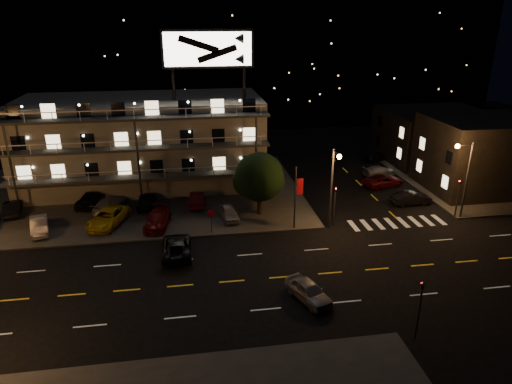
{
  "coord_description": "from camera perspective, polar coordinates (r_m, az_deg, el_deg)",
  "views": [
    {
      "loc": [
        -4.88,
        -30.67,
        19.48
      ],
      "look_at": [
        1.18,
        8.0,
        4.26
      ],
      "focal_mm": 32.0,
      "sensor_mm": 36.0,
      "label": 1
    }
  ],
  "objects": [
    {
      "name": "road_car_west",
      "position": [
        40.44,
        -9.9,
        -6.71
      ],
      "size": [
        2.53,
        5.35,
        1.48
      ],
      "primitive_type": "imported",
      "rotation": [
        0.0,
        0.0,
        3.16
      ],
      "color": "black",
      "rests_on": "ground"
    },
    {
      "name": "lot_car_3",
      "position": [
        45.67,
        -12.19,
        -3.29
      ],
      "size": [
        2.86,
        5.35,
        1.47
      ],
      "primitive_type": "imported",
      "rotation": [
        0.0,
        0.0,
        -0.16
      ],
      "color": "#5C0D0F",
      "rests_on": "curb_nw"
    },
    {
      "name": "lot_car_2",
      "position": [
        47.12,
        -18.01,
        -3.06
      ],
      "size": [
        4.21,
        6.08,
        1.54
      ],
      "primitive_type": "imported",
      "rotation": [
        0.0,
        0.0,
        -0.33
      ],
      "color": "gold",
      "rests_on": "curb_nw"
    },
    {
      "name": "side_car_0",
      "position": [
        52.85,
        18.83,
        -0.73
      ],
      "size": [
        4.49,
        1.69,
        1.46
      ],
      "primitive_type": "imported",
      "rotation": [
        0.0,
        0.0,
        1.6
      ],
      "color": "black",
      "rests_on": "ground"
    },
    {
      "name": "signal_sw",
      "position": [
        31.15,
        19.8,
        -13.07
      ],
      "size": [
        0.2,
        0.27,
        4.6
      ],
      "color": "#2D2D30",
      "rests_on": "ground"
    },
    {
      "name": "lot_car_4",
      "position": [
        46.19,
        -3.4,
        -2.64
      ],
      "size": [
        2.01,
        4.03,
        1.32
      ],
      "primitive_type": "imported",
      "rotation": [
        0.0,
        0.0,
        0.12
      ],
      "color": "gray",
      "rests_on": "curb_nw"
    },
    {
      "name": "motel",
      "position": [
        56.59,
        -13.83,
        6.16
      ],
      "size": [
        28.0,
        13.8,
        18.1
      ],
      "color": "gray",
      "rests_on": "ground"
    },
    {
      "name": "lot_car_7",
      "position": [
        50.6,
        -17.84,
        -1.44
      ],
      "size": [
        3.57,
        5.21,
        1.4
      ],
      "primitive_type": "imported",
      "rotation": [
        0.0,
        0.0,
        2.77
      ],
      "color": "gray",
      "rests_on": "curb_nw"
    },
    {
      "name": "side_car_2",
      "position": [
        61.28,
        15.15,
        2.57
      ],
      "size": [
        4.63,
        2.64,
        1.26
      ],
      "primitive_type": "imported",
      "rotation": [
        0.0,
        0.0,
        1.78
      ],
      "color": "gray",
      "rests_on": "ground"
    },
    {
      "name": "road_car_east",
      "position": [
        34.2,
        6.6,
        -12.18
      ],
      "size": [
        3.15,
        4.57,
        1.44
      ],
      "primitive_type": "imported",
      "rotation": [
        0.0,
        0.0,
        0.38
      ],
      "color": "gray",
      "rests_on": "ground"
    },
    {
      "name": "streetlight_nc",
      "position": [
        43.37,
        9.62,
        1.37
      ],
      "size": [
        0.44,
        1.92,
        8.0
      ],
      "color": "#2D2D30",
      "rests_on": "ground"
    },
    {
      "name": "stop_sign",
      "position": [
        43.12,
        -5.62,
        -3.2
      ],
      "size": [
        0.91,
        0.11,
        2.61
      ],
      "color": "#2D2D30",
      "rests_on": "ground"
    },
    {
      "name": "side_bldg_front",
      "position": [
        60.22,
        26.96,
        4.25
      ],
      "size": [
        14.06,
        10.0,
        8.5
      ],
      "color": "black",
      "rests_on": "ground"
    },
    {
      "name": "side_bldg_back",
      "position": [
        70.1,
        21.36,
        6.6
      ],
      "size": [
        14.06,
        12.0,
        7.0
      ],
      "color": "black",
      "rests_on": "ground"
    },
    {
      "name": "side_car_1",
      "position": [
        57.52,
        15.65,
        1.38
      ],
      "size": [
        5.54,
        3.6,
        1.42
      ],
      "primitive_type": "imported",
      "rotation": [
        0.0,
        0.0,
        1.83
      ],
      "color": "#5C0D0F",
      "rests_on": "ground"
    },
    {
      "name": "lot_car_8",
      "position": [
        50.35,
        -13.58,
        -1.02
      ],
      "size": [
        1.96,
        4.54,
        1.53
      ],
      "primitive_type": "imported",
      "rotation": [
        0.0,
        0.0,
        3.11
      ],
      "color": "black",
      "rests_on": "curb_nw"
    },
    {
      "name": "banner_north",
      "position": [
        43.4,
        5.02,
        -0.55
      ],
      "size": [
        0.83,
        0.16,
        6.4
      ],
      "color": "#2D2D30",
      "rests_on": "ground"
    },
    {
      "name": "lot_car_5",
      "position": [
        53.56,
        -28.17,
        -1.75
      ],
      "size": [
        2.44,
        4.48,
        1.4
      ],
      "primitive_type": "imported",
      "rotation": [
        0.0,
        0.0,
        3.38
      ],
      "color": "black",
      "rests_on": "curb_nw"
    },
    {
      "name": "tree",
      "position": [
        46.18,
        0.38,
        1.71
      ],
      "size": [
        5.2,
        5.01,
        6.55
      ],
      "color": "black",
      "rests_on": "curb_nw"
    },
    {
      "name": "signal_ne",
      "position": [
        50.43,
        23.97,
        -0.27
      ],
      "size": [
        0.27,
        0.2,
        4.6
      ],
      "color": "#2D2D30",
      "rests_on": "ground"
    },
    {
      "name": "curb_nw",
      "position": [
        55.02,
        -17.84,
        -0.48
      ],
      "size": [
        44.0,
        24.0,
        0.15
      ],
      "primitive_type": "cube",
      "color": "#323230",
      "rests_on": "ground"
    },
    {
      "name": "streetlight_ne",
      "position": [
        49.59,
        24.63,
        2.23
      ],
      "size": [
        1.92,
        0.44,
        8.0
      ],
      "color": "#2D2D30",
      "rests_on": "ground"
    },
    {
      "name": "hill_backdrop",
      "position": [
        99.78,
        -9.89,
        16.39
      ],
      "size": [
        120.0,
        25.0,
        24.0
      ],
      "color": "black",
      "rests_on": "ground"
    },
    {
      "name": "side_car_3",
      "position": [
        67.41,
        14.79,
        4.33
      ],
      "size": [
        4.3,
        2.89,
        1.36
      ],
      "primitive_type": "imported",
      "rotation": [
        0.0,
        0.0,
        1.93
      ],
      "color": "black",
      "rests_on": "ground"
    },
    {
      "name": "ground",
      "position": [
        36.66,
        0.12,
        -10.85
      ],
      "size": [
        140.0,
        140.0,
        0.0
      ],
      "primitive_type": "plane",
      "color": "black",
      "rests_on": "ground"
    },
    {
      "name": "lot_car_1",
      "position": [
        47.98,
        -25.48,
        -3.8
      ],
      "size": [
        2.61,
        4.52,
        1.41
      ],
      "primitive_type": "imported",
      "rotation": [
        0.0,
        0.0,
        0.28
      ],
      "color": "gray",
      "rests_on": "curb_nw"
    },
    {
      "name": "signal_nw",
      "position": [
        44.87,
        9.82,
        -1.23
      ],
      "size": [
        0.2,
        0.27,
        4.6
      ],
      "color": "#2D2D30",
      "rests_on": "ground"
    },
    {
      "name": "curb_ne",
      "position": [
        64.51,
        24.38,
        1.78
      ],
      "size": [
        16.0,
        24.0,
        0.15
      ],
      "primitive_type": "cube",
      "color": "#323230",
      "rests_on": "ground"
    },
    {
      "name": "lot_car_9",
      "position": [
        49.87,
        -7.4,
        -0.89
      ],
      "size": [
        1.65,
        4.29,
        1.39
      ],
      "primitive_type": "imported",
      "rotation": [
        0.0,
        0.0,
        3.1
      ],
      "color": "#5C0D0F",
      "rests_on": "curb_nw"
    },
    {
      "name": "lot_car_6",
      "position": [
        52.67,
        -19.72,
        -0.71
      ],
      "size": [
        3.15,
        5.72,
        1.52
      ],
      "primitive_type": "imported",
      "rotation": [
        0.0,
        0.0,
        3.02
      ],
      "color": "black",
      "rests_on": "curb_nw"
    }
  ]
}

